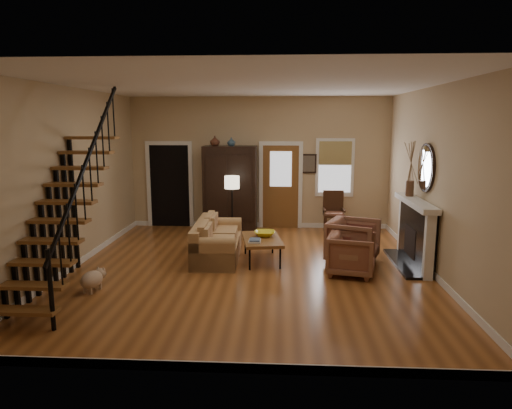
# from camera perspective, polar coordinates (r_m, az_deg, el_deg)

# --- Properties ---
(room) EXTENTS (7.00, 7.33, 3.30)m
(room) POSITION_cam_1_polar(r_m,az_deg,el_deg) (9.88, -2.53, 3.46)
(room) COLOR #995726
(room) RESTS_ON ground
(staircase) EXTENTS (0.94, 2.80, 3.20)m
(staircase) POSITION_cam_1_polar(r_m,az_deg,el_deg) (7.57, -23.13, 1.29)
(staircase) COLOR brown
(staircase) RESTS_ON ground
(fireplace) EXTENTS (0.33, 1.95, 2.30)m
(fireplace) POSITION_cam_1_polar(r_m,az_deg,el_deg) (9.08, 19.51, -2.64)
(fireplace) COLOR black
(fireplace) RESTS_ON ground
(armoire) EXTENTS (1.30, 0.60, 2.10)m
(armoire) POSITION_cam_1_polar(r_m,az_deg,el_deg) (11.34, -3.25, 2.01)
(armoire) COLOR black
(armoire) RESTS_ON ground
(vase_a) EXTENTS (0.24, 0.24, 0.25)m
(vase_a) POSITION_cam_1_polar(r_m,az_deg,el_deg) (11.18, -5.17, 7.92)
(vase_a) COLOR #4C2619
(vase_a) RESTS_ON armoire
(vase_b) EXTENTS (0.20, 0.20, 0.21)m
(vase_b) POSITION_cam_1_polar(r_m,az_deg,el_deg) (11.13, -3.11, 7.83)
(vase_b) COLOR #334C60
(vase_b) RESTS_ON armoire
(sofa) EXTENTS (0.90, 1.97, 0.73)m
(sofa) POSITION_cam_1_polar(r_m,az_deg,el_deg) (9.13, -4.83, -4.44)
(sofa) COLOR #AD804E
(sofa) RESTS_ON ground
(coffee_table) EXTENTS (0.88, 1.30, 0.46)m
(coffee_table) POSITION_cam_1_polar(r_m,az_deg,el_deg) (8.91, 0.74, -5.65)
(coffee_table) COLOR brown
(coffee_table) RESTS_ON ground
(bowl) EXTENTS (0.41, 0.41, 0.10)m
(bowl) POSITION_cam_1_polar(r_m,az_deg,el_deg) (8.98, 1.10, -3.66)
(bowl) COLOR yellow
(bowl) RESTS_ON coffee_table
(books) EXTENTS (0.22, 0.30, 0.06)m
(books) POSITION_cam_1_polar(r_m,az_deg,el_deg) (8.55, -0.15, -4.51)
(books) COLOR beige
(books) RESTS_ON coffee_table
(armchair_left) EXTENTS (0.98, 0.96, 0.74)m
(armchair_left) POSITION_cam_1_polar(r_m,az_deg,el_deg) (8.28, 11.87, -6.11)
(armchair_left) COLOR brown
(armchair_left) RESTS_ON ground
(armchair_right) EXTENTS (1.18, 1.17, 0.83)m
(armchair_right) POSITION_cam_1_polar(r_m,az_deg,el_deg) (9.00, 12.05, -4.49)
(armchair_right) COLOR brown
(armchair_right) RESTS_ON ground
(floor_lamp) EXTENTS (0.35, 0.35, 1.48)m
(floor_lamp) POSITION_cam_1_polar(r_m,az_deg,el_deg) (10.39, -3.00, -0.48)
(floor_lamp) COLOR black
(floor_lamp) RESTS_ON ground
(side_chair) EXTENTS (0.54, 0.54, 1.02)m
(side_chair) POSITION_cam_1_polar(r_m,az_deg,el_deg) (11.23, 9.70, -0.99)
(side_chair) COLOR #3D2213
(side_chair) RESTS_ON ground
(dog) EXTENTS (0.40, 0.54, 0.35)m
(dog) POSITION_cam_1_polar(r_m,az_deg,el_deg) (7.82, -19.84, -9.00)
(dog) COLOR #D2B08F
(dog) RESTS_ON ground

